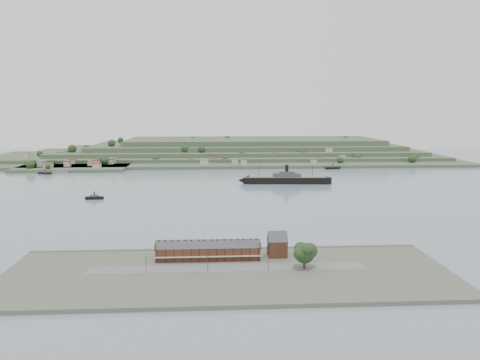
{
  "coord_description": "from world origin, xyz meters",
  "views": [
    {
      "loc": [
        -7.04,
        -408.22,
        80.62
      ],
      "look_at": [
        18.53,
        30.0,
        14.96
      ],
      "focal_mm": 35.0,
      "sensor_mm": 36.0,
      "label": 1
    }
  ],
  "objects": [
    {
      "name": "ferry_east",
      "position": [
        158.37,
        225.0,
        1.87
      ],
      "size": [
        21.45,
        10.26,
        7.76
      ],
      "color": "black",
      "rests_on": "ground"
    },
    {
      "name": "far_peninsula",
      "position": [
        27.91,
        393.1,
        11.88
      ],
      "size": [
        760.0,
        309.0,
        30.0
      ],
      "color": "#34472F",
      "rests_on": "ground"
    },
    {
      "name": "fig_tree",
      "position": [
        38.54,
        -185.82,
        10.55
      ],
      "size": [
        12.55,
        10.87,
        14.01
      ],
      "color": "#432D1F",
      "rests_on": "ground"
    },
    {
      "name": "ferry_west",
      "position": [
        -221.11,
        195.4,
        1.56
      ],
      "size": [
        17.86,
        9.85,
        6.46
      ],
      "color": "black",
      "rests_on": "ground"
    },
    {
      "name": "terrace_row",
      "position": [
        -10.0,
        -168.02,
        6.84
      ],
      "size": [
        55.6,
        9.8,
        11.07
      ],
      "color": "#462419",
      "rests_on": "ground"
    },
    {
      "name": "tugboat",
      "position": [
        -115.4,
        18.51,
        1.78
      ],
      "size": [
        16.31,
        4.86,
        7.28
      ],
      "color": "black",
      "rests_on": "ground"
    },
    {
      "name": "near_shore",
      "position": [
        0.0,
        -186.75,
        1.01
      ],
      "size": [
        220.0,
        80.0,
        2.6
      ],
      "color": "#4C5142",
      "rests_on": "ground"
    },
    {
      "name": "ground",
      "position": [
        0.0,
        0.0,
        0.0
      ],
      "size": [
        1400.0,
        1400.0,
        0.0
      ],
      "primitive_type": "plane",
      "color": "slate",
      "rests_on": "ground"
    },
    {
      "name": "steamship",
      "position": [
        70.06,
        100.41,
        4.6
      ],
      "size": [
        103.96,
        18.85,
        24.92
      ],
      "color": "black",
      "rests_on": "ground"
    },
    {
      "name": "gabled_building",
      "position": [
        27.5,
        -164.0,
        8.19
      ],
      "size": [
        10.4,
        10.18,
        14.09
      ],
      "color": "#462419",
      "rests_on": "ground"
    }
  ]
}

